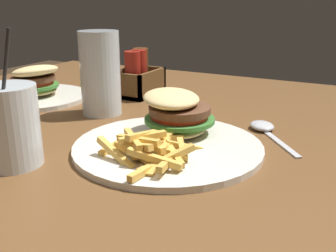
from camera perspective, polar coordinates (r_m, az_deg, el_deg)
dining_table at (r=0.66m, az=-13.08°, el=-9.74°), size 1.41×1.22×0.70m
meal_plate_near at (r=0.64m, az=0.43°, el=-0.77°), size 0.30×0.30×0.09m
beer_glass at (r=0.81m, az=-9.78°, el=7.22°), size 0.08×0.08×0.17m
juice_glass at (r=0.60m, az=-21.93°, el=-0.36°), size 0.08×0.08×0.19m
spoon at (r=0.73m, az=13.73°, el=-0.21°), size 0.14×0.12×0.01m
meal_plate_far at (r=0.97m, az=-18.79°, el=5.20°), size 0.25×0.25×0.09m
condiment_caddy at (r=0.97m, az=-4.46°, el=7.07°), size 0.12×0.09×0.11m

